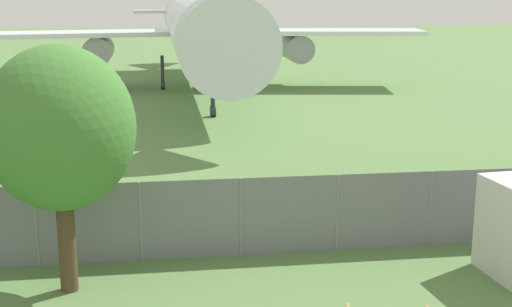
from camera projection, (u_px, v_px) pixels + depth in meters
name	position (u px, v px, depth m)	size (l,w,h in m)	color
perimeter_fence	(337.00, 213.00, 18.64)	(56.07, 0.07, 2.08)	gray
airplane	(200.00, 25.00, 47.03)	(31.23, 39.03, 12.90)	white
tree_left_of_cabin	(60.00, 129.00, 15.54)	(3.32, 3.32, 5.63)	#4C3823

